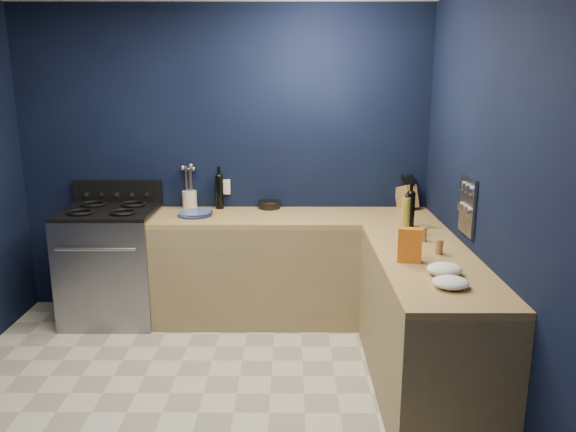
{
  "coord_description": "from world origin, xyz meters",
  "views": [
    {
      "loc": [
        0.56,
        -3.07,
        2.0
      ],
      "look_at": [
        0.55,
        1.0,
        1.0
      ],
      "focal_mm": 35.1,
      "sensor_mm": 36.0,
      "label": 1
    }
  ],
  "objects_px": {
    "gas_range": "(112,266)",
    "knife_block": "(407,197)",
    "plate_stack": "(195,214)",
    "crouton_bag": "(410,245)",
    "utensil_crock": "(190,200)"
  },
  "relations": [
    {
      "from": "gas_range",
      "to": "crouton_bag",
      "type": "xyz_separation_m",
      "value": [
        2.23,
        -1.2,
        0.55
      ]
    },
    {
      "from": "utensil_crock",
      "to": "crouton_bag",
      "type": "xyz_separation_m",
      "value": [
        1.6,
        -1.47,
        0.03
      ]
    },
    {
      "from": "gas_range",
      "to": "knife_block",
      "type": "relative_size",
      "value": 4.67
    },
    {
      "from": "knife_block",
      "to": "crouton_bag",
      "type": "xyz_separation_m",
      "value": [
        -0.28,
        -1.46,
        0.01
      ]
    },
    {
      "from": "crouton_bag",
      "to": "plate_stack",
      "type": "bearing_deg",
      "value": 154.71
    },
    {
      "from": "knife_block",
      "to": "plate_stack",
      "type": "bearing_deg",
      "value": 164.81
    },
    {
      "from": "gas_range",
      "to": "knife_block",
      "type": "bearing_deg",
      "value": 6.12
    },
    {
      "from": "plate_stack",
      "to": "utensil_crock",
      "type": "bearing_deg",
      "value": 107.71
    },
    {
      "from": "gas_range",
      "to": "plate_stack",
      "type": "bearing_deg",
      "value": -0.42
    },
    {
      "from": "utensil_crock",
      "to": "crouton_bag",
      "type": "height_order",
      "value": "crouton_bag"
    },
    {
      "from": "gas_range",
      "to": "knife_block",
      "type": "height_order",
      "value": "knife_block"
    },
    {
      "from": "gas_range",
      "to": "knife_block",
      "type": "xyz_separation_m",
      "value": [
        2.5,
        0.27,
        0.54
      ]
    },
    {
      "from": "plate_stack",
      "to": "knife_block",
      "type": "xyz_separation_m",
      "value": [
        1.79,
        0.27,
        0.08
      ]
    },
    {
      "from": "gas_range",
      "to": "knife_block",
      "type": "distance_m",
      "value": 2.57
    },
    {
      "from": "utensil_crock",
      "to": "crouton_bag",
      "type": "relative_size",
      "value": 0.72
    }
  ]
}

